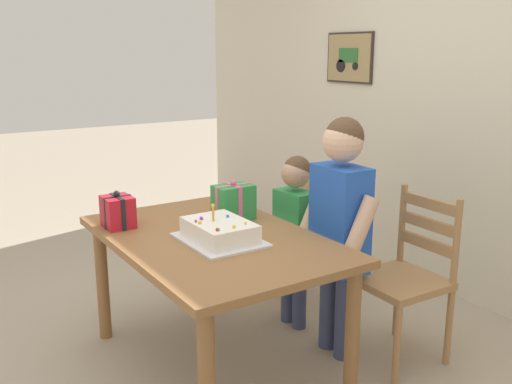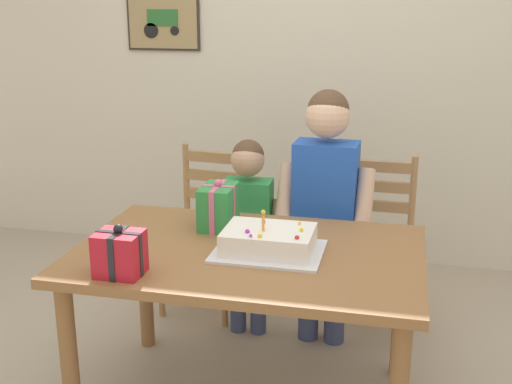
% 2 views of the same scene
% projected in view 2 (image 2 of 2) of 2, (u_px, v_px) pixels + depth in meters
% --- Properties ---
extents(back_wall, '(6.40, 0.11, 2.60)m').
position_uv_depth(back_wall, '(315.00, 67.00, 4.23)').
color(back_wall, beige).
rests_on(back_wall, ground).
extents(dining_table, '(1.43, 0.93, 0.73)m').
position_uv_depth(dining_table, '(248.00, 271.00, 2.68)').
color(dining_table, olive).
rests_on(dining_table, ground).
extents(birthday_cake, '(0.44, 0.34, 0.19)m').
position_uv_depth(birthday_cake, '(269.00, 242.00, 2.61)').
color(birthday_cake, silver).
rests_on(birthday_cake, dining_table).
extents(gift_box_red_large, '(0.15, 0.22, 0.23)m').
position_uv_depth(gift_box_red_large, '(218.00, 207.00, 2.89)').
color(gift_box_red_large, '#2D8E42').
rests_on(gift_box_red_large, dining_table).
extents(gift_box_beside_cake, '(0.18, 0.15, 0.20)m').
position_uv_depth(gift_box_beside_cake, '(120.00, 253.00, 2.39)').
color(gift_box_beside_cake, red).
rests_on(gift_box_beside_cake, dining_table).
extents(chair_left, '(0.46, 0.46, 0.92)m').
position_uv_depth(chair_left, '(207.00, 229.00, 3.68)').
color(chair_left, '#A87A4C').
rests_on(chair_left, ground).
extents(chair_right, '(0.43, 0.43, 0.92)m').
position_uv_depth(chair_right, '(373.00, 242.00, 3.48)').
color(chair_right, '#A87A4C').
rests_on(chair_right, ground).
extents(child_older, '(0.48, 0.28, 1.32)m').
position_uv_depth(child_older, '(325.00, 194.00, 3.18)').
color(child_older, '#38426B').
rests_on(child_older, ground).
extents(child_younger, '(0.38, 0.22, 1.06)m').
position_uv_depth(child_younger, '(248.00, 219.00, 3.31)').
color(child_younger, '#38426B').
rests_on(child_younger, ground).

